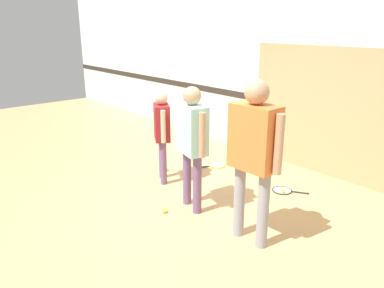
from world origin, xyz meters
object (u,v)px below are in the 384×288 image
(racket_spare_on_floor, at_px, (283,191))
(tennis_ball_stray_left, at_px, (166,169))
(person_student_left, at_px, (162,127))
(racket_second_spare, at_px, (216,165))
(tennis_ball_by_spare_racket, at_px, (283,191))
(person_instructor, at_px, (192,136))
(tennis_ball_near_instructor, at_px, (165,211))
(person_student_right, at_px, (254,146))

(racket_spare_on_floor, bearing_deg, tennis_ball_stray_left, 172.97)
(racket_spare_on_floor, xyz_separation_m, tennis_ball_stray_left, (-1.75, -0.81, 0.02))
(person_student_left, distance_m, tennis_ball_stray_left, 0.92)
(racket_second_spare, bearing_deg, tennis_ball_by_spare_racket, 110.55)
(person_instructor, distance_m, racket_second_spare, 1.86)
(racket_second_spare, xyz_separation_m, tennis_ball_near_instructor, (0.76, -1.67, 0.02))
(person_student_left, bearing_deg, tennis_ball_near_instructor, -4.45)
(racket_second_spare, relative_size, tennis_ball_near_instructor, 8.22)
(racket_second_spare, distance_m, tennis_ball_by_spare_racket, 1.41)
(person_student_right, xyz_separation_m, racket_second_spare, (-1.89, 1.33, -1.11))
(person_student_left, height_order, person_student_right, person_student_right)
(tennis_ball_by_spare_racket, distance_m, tennis_ball_stray_left, 1.94)
(person_student_right, bearing_deg, racket_second_spare, -36.83)
(person_instructor, height_order, tennis_ball_near_instructor, person_instructor)
(racket_spare_on_floor, bearing_deg, racket_second_spare, 149.62)
(tennis_ball_stray_left, bearing_deg, person_student_left, -43.73)
(racket_spare_on_floor, bearing_deg, person_student_right, -101.04)
(tennis_ball_stray_left, bearing_deg, person_student_right, -13.63)
(tennis_ball_by_spare_racket, bearing_deg, racket_spare_on_floor, 119.37)
(person_student_right, height_order, racket_spare_on_floor, person_student_right)
(tennis_ball_near_instructor, distance_m, tennis_ball_by_spare_racket, 1.76)
(tennis_ball_near_instructor, relative_size, tennis_ball_stray_left, 1.00)
(person_student_left, xyz_separation_m, tennis_ball_by_spare_racket, (1.50, 1.02, -0.83))
(racket_second_spare, bearing_deg, person_student_left, 17.06)
(person_instructor, distance_m, tennis_ball_stray_left, 1.67)
(racket_spare_on_floor, xyz_separation_m, tennis_ball_by_spare_racket, (0.04, -0.07, 0.02))
(tennis_ball_near_instructor, xyz_separation_m, tennis_ball_by_spare_racket, (0.65, 1.63, 0.00))
(person_student_right, distance_m, racket_spare_on_floor, 1.83)
(tennis_ball_by_spare_racket, height_order, tennis_ball_stray_left, same)
(person_instructor, xyz_separation_m, tennis_ball_by_spare_racket, (0.53, 1.27, -0.96))
(tennis_ball_near_instructor, bearing_deg, racket_spare_on_floor, 70.28)
(tennis_ball_by_spare_racket, relative_size, tennis_ball_stray_left, 1.00)
(person_student_right, relative_size, tennis_ball_near_instructor, 27.38)
(person_student_left, distance_m, tennis_ball_by_spare_racket, 2.00)
(racket_second_spare, xyz_separation_m, tennis_ball_by_spare_racket, (1.41, -0.04, 0.02))
(tennis_ball_by_spare_racket, xyz_separation_m, tennis_ball_stray_left, (-1.79, -0.74, 0.00))
(person_student_right, bearing_deg, tennis_ball_by_spare_racket, -71.46)
(racket_second_spare, bearing_deg, racket_spare_on_floor, 113.47)
(tennis_ball_near_instructor, bearing_deg, person_student_left, 144.18)
(person_student_left, relative_size, racket_second_spare, 2.57)
(racket_second_spare, bearing_deg, person_student_right, 76.94)
(person_student_right, bearing_deg, tennis_ball_near_instructor, 15.15)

